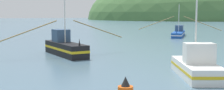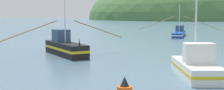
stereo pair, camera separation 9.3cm
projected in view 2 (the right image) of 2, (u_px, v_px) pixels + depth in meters
name	position (u px, v px, depth m)	size (l,w,h in m)	color
hill_mid_right	(209.00, 19.00, 242.57)	(193.29, 154.63, 81.86)	#47703D
fishing_boat_white	(196.00, 67.00, 21.17)	(3.83, 6.84, 5.99)	white
fishing_boat_black	(65.00, 47.00, 32.26)	(13.54, 8.17, 7.23)	black
fishing_boat_blue	(179.00, 33.00, 59.22)	(13.66, 10.98, 6.34)	#19479E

